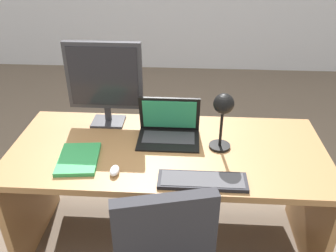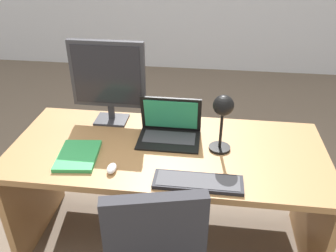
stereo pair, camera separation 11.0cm
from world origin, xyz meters
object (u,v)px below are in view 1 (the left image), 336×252
Objects in this scene: desk_lamp at (223,111)px; book at (78,159)px; laptop at (170,125)px; keyboard at (202,181)px; mouse at (115,171)px; monitor at (104,79)px; desk at (168,172)px.

desk_lamp reaches higher than book.
book is (-0.47, -0.28, -0.06)m from laptop.
keyboard is 0.67m from book.
mouse reaches higher than book.
monitor is at bearing 80.29° from book.
monitor is (-0.39, 0.22, 0.50)m from desk.
book is (-0.47, -0.20, 0.22)m from desk.
desk_lamp is at bearing -24.40° from laptop.
monitor is 6.28× the size of mouse.
desk is at bearing -29.01° from monitor.
mouse is (-0.25, -0.30, 0.22)m from desk.
book is at bearing -99.71° from monitor.
book is at bearing -168.50° from desk_lamp.
desk is at bearing -93.43° from laptop.
book is (-0.76, -0.15, -0.23)m from desk_lamp.
desk_lamp reaches higher than desk.
desk is 3.41× the size of monitor.
keyboard is 1.28× the size of desk_lamp.
book is at bearing -156.52° from desk.
keyboard is at bearing -12.25° from book.
laptop reaches higher than keyboard.
laptop is at bearing 86.57° from desk.
desk is 0.45m from mouse.
desk is at bearing 23.48° from book.
laptop is 1.18× the size of book.
keyboard is 0.39m from desk_lamp.
laptop is 0.46m from mouse.
desk_lamp is at bearing 11.50° from book.
desk is 0.55m from book.
desk is at bearing 118.80° from keyboard.
monitor is 0.48m from laptop.
laptop is at bearing 113.36° from keyboard.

